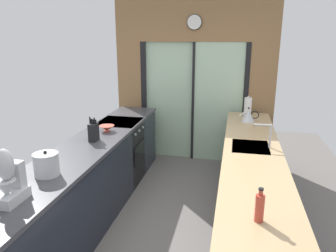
{
  "coord_description": "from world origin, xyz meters",
  "views": [
    {
      "loc": [
        0.69,
        -2.93,
        2.12
      ],
      "look_at": [
        -0.07,
        0.68,
        1.06
      ],
      "focal_mm": 34.39,
      "sensor_mm": 36.0,
      "label": 1
    }
  ],
  "objects_px": {
    "stock_pot": "(46,164)",
    "stand_mixer": "(9,182)",
    "mixing_bowl": "(107,128)",
    "soap_bottle": "(260,207)",
    "knife_block": "(94,132)",
    "paper_towel_roll": "(248,107)",
    "oven_range": "(120,152)",
    "kettle": "(248,115)"
  },
  "relations": [
    {
      "from": "stock_pot",
      "to": "stand_mixer",
      "type": "bearing_deg",
      "value": -90.0
    },
    {
      "from": "mixing_bowl",
      "to": "stock_pot",
      "type": "relative_size",
      "value": 0.85
    },
    {
      "from": "mixing_bowl",
      "to": "soap_bottle",
      "type": "relative_size",
      "value": 0.81
    },
    {
      "from": "knife_block",
      "to": "paper_towel_roll",
      "type": "relative_size",
      "value": 0.96
    },
    {
      "from": "oven_range",
      "to": "stock_pot",
      "type": "height_order",
      "value": "stock_pot"
    },
    {
      "from": "mixing_bowl",
      "to": "soap_bottle",
      "type": "height_order",
      "value": "soap_bottle"
    },
    {
      "from": "paper_towel_roll",
      "to": "soap_bottle",
      "type": "bearing_deg",
      "value": -90.0
    },
    {
      "from": "knife_block",
      "to": "soap_bottle",
      "type": "relative_size",
      "value": 1.2
    },
    {
      "from": "stand_mixer",
      "to": "soap_bottle",
      "type": "distance_m",
      "value": 1.78
    },
    {
      "from": "oven_range",
      "to": "paper_towel_roll",
      "type": "distance_m",
      "value": 2.05
    },
    {
      "from": "mixing_bowl",
      "to": "soap_bottle",
      "type": "xyz_separation_m",
      "value": [
        1.78,
        -1.72,
        0.06
      ]
    },
    {
      "from": "stock_pot",
      "to": "kettle",
      "type": "bearing_deg",
      "value": 51.45
    },
    {
      "from": "stand_mixer",
      "to": "stock_pot",
      "type": "distance_m",
      "value": 0.48
    },
    {
      "from": "knife_block",
      "to": "kettle",
      "type": "relative_size",
      "value": 1.05
    },
    {
      "from": "kettle",
      "to": "soap_bottle",
      "type": "xyz_separation_m",
      "value": [
        -0.0,
        -2.6,
        0.01
      ]
    },
    {
      "from": "stand_mixer",
      "to": "kettle",
      "type": "distance_m",
      "value": 3.25
    },
    {
      "from": "knife_block",
      "to": "mixing_bowl",
      "type": "bearing_deg",
      "value": 89.99
    },
    {
      "from": "oven_range",
      "to": "knife_block",
      "type": "xyz_separation_m",
      "value": [
        0.02,
        -0.88,
        0.57
      ]
    },
    {
      "from": "oven_range",
      "to": "knife_block",
      "type": "distance_m",
      "value": 1.05
    },
    {
      "from": "stand_mixer",
      "to": "soap_bottle",
      "type": "relative_size",
      "value": 1.75
    },
    {
      "from": "stand_mixer",
      "to": "kettle",
      "type": "relative_size",
      "value": 1.54
    },
    {
      "from": "stock_pot",
      "to": "paper_towel_roll",
      "type": "height_order",
      "value": "paper_towel_roll"
    },
    {
      "from": "oven_range",
      "to": "soap_bottle",
      "type": "distance_m",
      "value": 2.91
    },
    {
      "from": "stand_mixer",
      "to": "soap_bottle",
      "type": "bearing_deg",
      "value": 3.63
    },
    {
      "from": "soap_bottle",
      "to": "paper_towel_roll",
      "type": "relative_size",
      "value": 0.8
    },
    {
      "from": "mixing_bowl",
      "to": "paper_towel_roll",
      "type": "bearing_deg",
      "value": 35.3
    },
    {
      "from": "mixing_bowl",
      "to": "knife_block",
      "type": "relative_size",
      "value": 0.68
    },
    {
      "from": "kettle",
      "to": "soap_bottle",
      "type": "height_order",
      "value": "soap_bottle"
    },
    {
      "from": "mixing_bowl",
      "to": "kettle",
      "type": "relative_size",
      "value": 0.71
    },
    {
      "from": "stand_mixer",
      "to": "mixing_bowl",
      "type": "bearing_deg",
      "value": 90.0
    },
    {
      "from": "knife_block",
      "to": "stand_mixer",
      "type": "xyz_separation_m",
      "value": [
        0.0,
        -1.45,
        0.05
      ]
    },
    {
      "from": "stand_mixer",
      "to": "stock_pot",
      "type": "xyz_separation_m",
      "value": [
        -0.0,
        0.48,
        -0.06
      ]
    },
    {
      "from": "soap_bottle",
      "to": "knife_block",
      "type": "bearing_deg",
      "value": 143.08
    },
    {
      "from": "paper_towel_roll",
      "to": "mixing_bowl",
      "type": "bearing_deg",
      "value": -144.7
    },
    {
      "from": "stock_pot",
      "to": "kettle",
      "type": "xyz_separation_m",
      "value": [
        1.78,
        2.24,
        -0.01
      ]
    },
    {
      "from": "oven_range",
      "to": "kettle",
      "type": "bearing_deg",
      "value": 12.12
    },
    {
      "from": "mixing_bowl",
      "to": "soap_bottle",
      "type": "distance_m",
      "value": 2.48
    },
    {
      "from": "stand_mixer",
      "to": "paper_towel_roll",
      "type": "relative_size",
      "value": 1.4
    },
    {
      "from": "stand_mixer",
      "to": "kettle",
      "type": "xyz_separation_m",
      "value": [
        1.78,
        2.71,
        -0.07
      ]
    },
    {
      "from": "kettle",
      "to": "paper_towel_roll",
      "type": "distance_m",
      "value": 0.39
    },
    {
      "from": "paper_towel_roll",
      "to": "oven_range",
      "type": "bearing_deg",
      "value": -156.82
    },
    {
      "from": "oven_range",
      "to": "stock_pot",
      "type": "relative_size",
      "value": 4.03
    }
  ]
}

